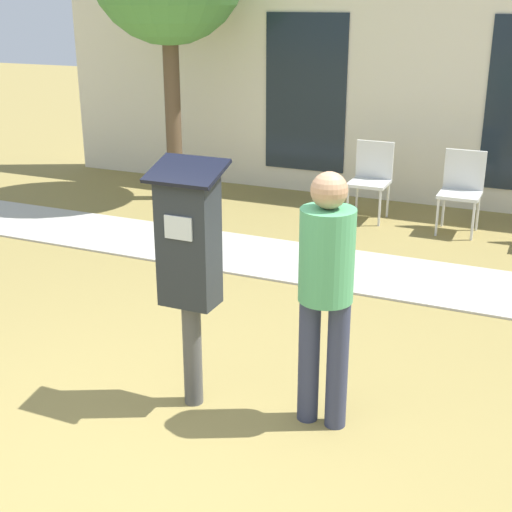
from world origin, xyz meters
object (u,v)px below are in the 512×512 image
object	(u,v)px
person_standing	(326,282)
outdoor_chair_left	(371,174)
parking_meter	(189,255)
outdoor_chair_middle	(462,185)

from	to	relation	value
person_standing	outdoor_chair_left	world-z (taller)	person_standing
parking_meter	person_standing	bearing A→B (deg)	8.29
outdoor_chair_left	person_standing	bearing A→B (deg)	-67.70
parking_meter	outdoor_chair_middle	size ratio (longest dim) A/B	1.77
parking_meter	outdoor_chair_left	xyz separation A→B (m)	(-0.07, 4.49, -0.49)
outdoor_chair_left	outdoor_chair_middle	distance (m)	1.05
parking_meter	person_standing	size ratio (longest dim) A/B	1.01
parking_meter	person_standing	world-z (taller)	parking_meter
parking_meter	outdoor_chair_middle	xyz separation A→B (m)	(0.98, 4.39, -0.49)
outdoor_chair_left	outdoor_chair_middle	xyz separation A→B (m)	(1.05, -0.10, 0.00)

